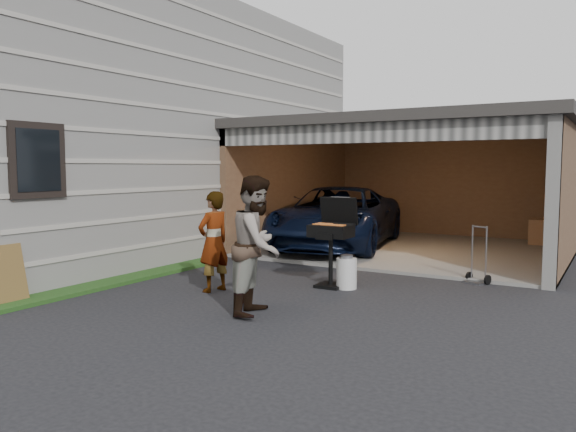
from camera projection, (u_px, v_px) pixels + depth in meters
The scene contains 10 objects.
ground at pixel (208, 306), 7.71m from camera, with size 80.00×80.00×0.00m, color black.
house at pixel (120, 133), 13.96m from camera, with size 7.00×11.00×5.50m, color #474744.
groundcover_strip at pixel (40, 299), 8.00m from camera, with size 0.50×8.00×0.06m, color #193814.
garage at pixel (420, 169), 12.96m from camera, with size 6.80×6.30×2.90m.
minivan at pixel (337, 219), 13.02m from camera, with size 2.29×4.98×1.38m, color black.
woman at pixel (214, 242), 8.55m from camera, with size 0.56×0.37×1.54m, color #C5E6F8.
man at pixel (257, 245), 7.24m from camera, with size 0.87×0.68×1.79m, color #461F1B.
bbq_grill at pixel (332, 234), 8.87m from camera, with size 0.64×0.56×1.42m.
propane_tank at pixel (347, 273), 8.79m from camera, with size 0.32×0.32×0.48m, color silver.
hand_truck at pixel (477, 272), 9.20m from camera, with size 0.43×0.40×0.95m.
Camera 1 is at (4.84, -5.92, 1.90)m, focal length 35.00 mm.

